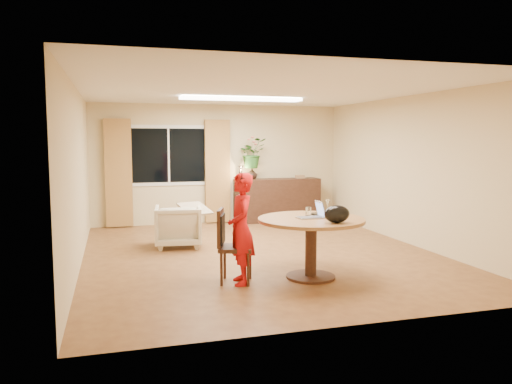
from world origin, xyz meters
TOP-DOWN VIEW (x-y plane):
  - floor at (0.00, 0.00)m, footprint 6.50×6.50m
  - ceiling at (0.00, 0.00)m, footprint 6.50×6.50m
  - wall_back at (0.00, 3.25)m, footprint 5.50×0.00m
  - wall_left at (-2.75, 0.00)m, footprint 0.00×6.50m
  - wall_right at (2.75, 0.00)m, footprint 0.00×6.50m
  - window at (-1.10, 3.23)m, footprint 1.70×0.03m
  - curtain_left at (-2.15, 3.15)m, footprint 0.55×0.08m
  - curtain_right at (-0.05, 3.15)m, footprint 0.55×0.08m
  - ceiling_panel at (0.00, 1.20)m, footprint 2.20×0.35m
  - dining_table at (0.24, -1.53)m, footprint 1.41×1.41m
  - dining_chair at (-0.76, -1.47)m, footprint 0.57×0.55m
  - child at (-0.71, -1.53)m, footprint 0.55×0.38m
  - laptop at (0.22, -1.52)m, footprint 0.36×0.25m
  - tumbler at (0.30, -1.29)m, footprint 0.08×0.08m
  - wine_glass at (0.59, -1.29)m, footprint 0.09×0.09m
  - pot_lid at (0.47, -1.26)m, footprint 0.26×0.26m
  - handbag at (0.40, -1.97)m, footprint 0.36×0.24m
  - armchair at (-1.21, 0.92)m, footprint 0.86×0.88m
  - throw at (-0.92, 0.89)m, footprint 0.60×0.66m
  - sideboard at (1.29, 3.01)m, footprint 1.92×0.47m
  - vase at (0.69, 3.01)m, footprint 0.25×0.25m
  - bouquet at (0.69, 3.01)m, footprint 0.73×0.68m
  - book_stack at (1.83, 3.01)m, footprint 0.20×0.15m
  - desk_lamp at (0.43, 2.96)m, footprint 0.17×0.17m

SIDE VIEW (x-z plane):
  - floor at x=0.00m, z-range 0.00..0.00m
  - armchair at x=-1.21m, z-range 0.00..0.72m
  - dining_chair at x=-0.76m, z-range 0.00..0.96m
  - sideboard at x=1.29m, z-range 0.00..0.96m
  - dining_table at x=0.24m, z-range 0.23..1.04m
  - child at x=-0.71m, z-range 0.00..1.42m
  - throw at x=-0.92m, z-range 0.72..0.75m
  - pot_lid at x=0.47m, z-range 0.80..0.84m
  - tumbler at x=0.30m, z-range 0.80..0.92m
  - wine_glass at x=0.59m, z-range 0.80..1.02m
  - handbag at x=0.40m, z-range 0.80..1.03m
  - laptop at x=0.22m, z-range 0.80..1.04m
  - book_stack at x=1.83m, z-range 0.96..1.04m
  - vase at x=0.69m, z-range 0.96..1.21m
  - desk_lamp at x=0.43m, z-range 0.96..1.29m
  - curtain_left at x=-2.15m, z-range 0.02..2.27m
  - curtain_right at x=-0.05m, z-range 0.02..2.27m
  - wall_back at x=0.00m, z-range -1.45..4.05m
  - wall_left at x=-2.75m, z-range -1.95..4.55m
  - wall_right at x=2.75m, z-range -1.95..4.55m
  - window at x=-1.10m, z-range 0.85..2.15m
  - bouquet at x=0.69m, z-range 1.21..1.87m
  - ceiling_panel at x=0.00m, z-range 2.54..2.59m
  - ceiling at x=0.00m, z-range 2.60..2.60m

